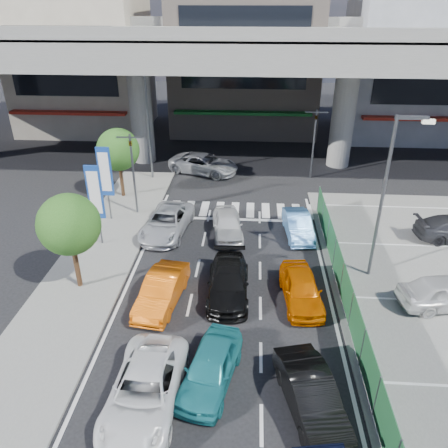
# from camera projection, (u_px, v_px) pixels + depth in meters

# --- Properties ---
(ground) EXTENTS (120.00, 120.00, 0.00)m
(ground) POSITION_uv_depth(u_px,v_px,m) (220.00, 355.00, 16.97)
(ground) COLOR black
(ground) RESTS_ON ground
(sidewalk_left) EXTENTS (4.00, 30.00, 0.12)m
(sidewalk_left) POSITION_uv_depth(u_px,v_px,m) (81.00, 286.00, 20.89)
(sidewalk_left) COLOR slate
(sidewalk_left) RESTS_ON ground
(fence_run) EXTENTS (0.16, 22.00, 1.80)m
(fence_run) POSITION_uv_depth(u_px,v_px,m) (356.00, 326.00, 17.12)
(fence_run) COLOR #1C532C
(fence_run) RESTS_ON ground
(expressway) EXTENTS (64.00, 14.00, 10.75)m
(expressway) POSITION_uv_depth(u_px,v_px,m) (242.00, 50.00, 32.30)
(expressway) COLOR slate
(expressway) RESTS_ON ground
(building_west) EXTENTS (12.00, 10.90, 13.00)m
(building_west) POSITION_uv_depth(u_px,v_px,m) (83.00, 62.00, 43.12)
(building_west) COLOR gray
(building_west) RESTS_ON ground
(building_center) EXTENTS (14.00, 10.90, 15.00)m
(building_center) POSITION_uv_depth(u_px,v_px,m) (245.00, 51.00, 42.57)
(building_center) COLOR gray
(building_center) RESTS_ON ground
(building_east) EXTENTS (12.00, 10.90, 12.00)m
(building_east) POSITION_uv_depth(u_px,v_px,m) (413.00, 71.00, 41.42)
(building_east) COLOR gray
(building_east) RESTS_ON ground
(traffic_light_left) EXTENTS (1.60, 1.24, 5.20)m
(traffic_light_left) POSITION_uv_depth(u_px,v_px,m) (132.00, 155.00, 26.10)
(traffic_light_left) COLOR #595B60
(traffic_light_left) RESTS_ON ground
(traffic_light_right) EXTENTS (1.60, 1.24, 5.20)m
(traffic_light_right) POSITION_uv_depth(u_px,v_px,m) (315.00, 127.00, 31.57)
(traffic_light_right) COLOR #595B60
(traffic_light_right) RESTS_ON ground
(street_lamp_right) EXTENTS (1.65, 0.22, 8.00)m
(street_lamp_right) POSITION_uv_depth(u_px,v_px,m) (388.00, 187.00, 19.61)
(street_lamp_right) COLOR #595B60
(street_lamp_right) RESTS_ON ground
(street_lamp_left) EXTENTS (1.65, 0.22, 8.00)m
(street_lamp_left) POSITION_uv_depth(u_px,v_px,m) (150.00, 116.00, 31.01)
(street_lamp_left) COLOR #595B60
(street_lamp_left) RESTS_ON ground
(signboard_near) EXTENTS (0.80, 0.14, 4.70)m
(signboard_near) POSITION_uv_depth(u_px,v_px,m) (95.00, 195.00, 23.03)
(signboard_near) COLOR #595B60
(signboard_near) RESTS_ON ground
(signboard_far) EXTENTS (0.80, 0.14, 4.70)m
(signboard_far) POSITION_uv_depth(u_px,v_px,m) (105.00, 174.00, 25.70)
(signboard_far) COLOR #595B60
(signboard_far) RESTS_ON ground
(tree_near) EXTENTS (2.80, 2.80, 4.80)m
(tree_near) POSITION_uv_depth(u_px,v_px,m) (69.00, 225.00, 19.34)
(tree_near) COLOR #382314
(tree_near) RESTS_ON ground
(tree_far) EXTENTS (2.80, 2.80, 4.80)m
(tree_far) POSITION_uv_depth(u_px,v_px,m) (118.00, 150.00, 28.66)
(tree_far) COLOR #382314
(tree_far) RESTS_ON ground
(sedan_white_mid_left) EXTENTS (2.43, 5.03, 1.38)m
(sedan_white_mid_left) POSITION_uv_depth(u_px,v_px,m) (145.00, 389.00, 14.64)
(sedan_white_mid_left) COLOR white
(sedan_white_mid_left) RESTS_ON ground
(taxi_teal_mid) EXTENTS (2.44, 4.30, 1.38)m
(taxi_teal_mid) POSITION_uv_depth(u_px,v_px,m) (211.00, 367.00, 15.51)
(taxi_teal_mid) COLOR teal
(taxi_teal_mid) RESTS_ON ground
(hatch_black_mid_right) EXTENTS (2.46, 4.42, 1.38)m
(hatch_black_mid_right) POSITION_uv_depth(u_px,v_px,m) (311.00, 395.00, 14.43)
(hatch_black_mid_right) COLOR black
(hatch_black_mid_right) RESTS_ON ground
(taxi_orange_left) EXTENTS (2.02, 4.35, 1.38)m
(taxi_orange_left) POSITION_uv_depth(u_px,v_px,m) (162.00, 290.00, 19.54)
(taxi_orange_left) COLOR #D65709
(taxi_orange_left) RESTS_ON ground
(sedan_black_mid) EXTENTS (2.00, 4.64, 1.33)m
(sedan_black_mid) POSITION_uv_depth(u_px,v_px,m) (228.00, 282.00, 20.15)
(sedan_black_mid) COLOR black
(sedan_black_mid) RESTS_ON ground
(taxi_orange_right) EXTENTS (2.01, 4.19, 1.38)m
(taxi_orange_right) POSITION_uv_depth(u_px,v_px,m) (301.00, 288.00, 19.67)
(taxi_orange_right) COLOR #BB4F00
(taxi_orange_right) RESTS_ON ground
(wagon_silver_front_left) EXTENTS (2.85, 5.20, 1.38)m
(wagon_silver_front_left) POSITION_uv_depth(u_px,v_px,m) (167.00, 222.00, 25.38)
(wagon_silver_front_left) COLOR #A9ABB2
(wagon_silver_front_left) RESTS_ON ground
(sedan_white_front_mid) EXTENTS (2.17, 4.23, 1.38)m
(sedan_white_front_mid) POSITION_uv_depth(u_px,v_px,m) (227.00, 224.00, 25.16)
(sedan_white_front_mid) COLOR silver
(sedan_white_front_mid) RESTS_ON ground
(kei_truck_front_right) EXTENTS (1.72, 4.01, 1.28)m
(kei_truck_front_right) POSITION_uv_depth(u_px,v_px,m) (298.00, 225.00, 25.14)
(kei_truck_front_right) COLOR #4F8ACE
(kei_truck_front_right) RESTS_ON ground
(crossing_wagon_silver) EXTENTS (5.90, 4.12, 1.49)m
(crossing_wagon_silver) POSITION_uv_depth(u_px,v_px,m) (204.00, 164.00, 33.95)
(crossing_wagon_silver) COLOR #A1A3A8
(crossing_wagon_silver) RESTS_ON ground
(parked_sedan_white) EXTENTS (4.48, 2.42, 1.45)m
(parked_sedan_white) POSITION_uv_depth(u_px,v_px,m) (447.00, 292.00, 19.26)
(parked_sedan_white) COLOR silver
(parked_sedan_white) RESTS_ON parking_lot
(traffic_cone) EXTENTS (0.51, 0.51, 0.78)m
(traffic_cone) POSITION_uv_depth(u_px,v_px,m) (346.00, 283.00, 20.46)
(traffic_cone) COLOR #EF390D
(traffic_cone) RESTS_ON parking_lot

